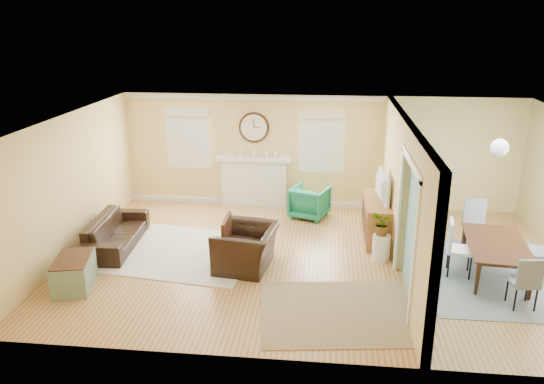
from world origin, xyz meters
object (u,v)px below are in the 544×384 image
object	(u,v)px
credenza	(377,219)
dining_table	(497,259)
sofa	(116,232)
green_chair	(310,202)
eames_chair	(247,248)

from	to	relation	value
credenza	dining_table	world-z (taller)	credenza
sofa	credenza	distance (m)	5.15
green_chair	dining_table	distance (m)	4.14
credenza	sofa	bearing A→B (deg)	-169.17
sofa	eames_chair	xyz separation A→B (m)	(2.66, -0.63, 0.08)
sofa	green_chair	bearing A→B (deg)	-65.22
eames_chair	green_chair	xyz separation A→B (m)	(1.01, 2.62, -0.02)
eames_chair	green_chair	distance (m)	2.80
eames_chair	dining_table	distance (m)	4.31
eames_chair	credenza	bearing A→B (deg)	131.36
green_chair	dining_table	world-z (taller)	green_chair
eames_chair	credenza	distance (m)	2.88
green_chair	sofa	bearing A→B (deg)	48.74
green_chair	dining_table	bearing A→B (deg)	163.32
eames_chair	credenza	size ratio (longest dim) A/B	0.74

